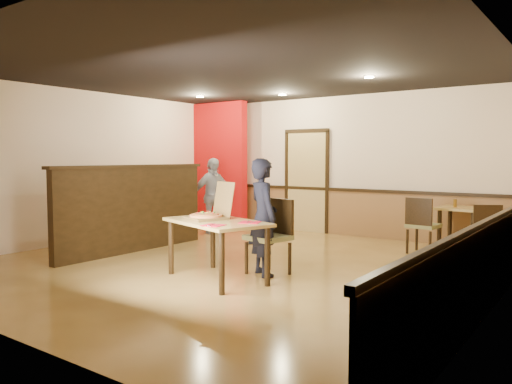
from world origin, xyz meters
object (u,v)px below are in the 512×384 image
(pizza_box, at_px, (209,214))
(condiment, at_px, (455,203))
(side_chair_left, at_px, (422,223))
(side_table, at_px, (461,218))
(diner, at_px, (263,217))
(diner_chair, at_px, (272,233))
(side_chair_right, at_px, (484,230))
(passerby, at_px, (212,196))
(main_table, at_px, (217,229))

(pizza_box, relative_size, condiment, 4.93)
(side_chair_left, height_order, pizza_box, pizza_box)
(side_table, bearing_deg, side_chair_left, -126.40)
(diner, bearing_deg, side_chair_left, -81.29)
(diner_chair, xyz_separation_m, side_table, (1.67, 3.17, 0.01))
(side_table, distance_m, condiment, 0.26)
(side_chair_right, distance_m, passerby, 5.16)
(side_chair_left, bearing_deg, side_table, -121.57)
(diner_chair, distance_m, diner, 0.28)
(side_chair_left, distance_m, passerby, 4.22)
(diner_chair, xyz_separation_m, passerby, (-2.99, 2.25, 0.23))
(side_chair_left, distance_m, diner, 2.99)
(side_table, xyz_separation_m, pizza_box, (-2.21, -3.82, 0.26))
(main_table, relative_size, side_chair_left, 1.75)
(passerby, xyz_separation_m, pizza_box, (2.44, -2.90, 0.05))
(side_chair_right, bearing_deg, main_table, 22.95)
(main_table, distance_m, diner, 0.66)
(diner_chair, xyz_separation_m, pizza_box, (-0.55, -0.65, 0.28))
(main_table, distance_m, side_chair_left, 3.63)
(main_table, distance_m, diner_chair, 0.81)
(main_table, xyz_separation_m, pizza_box, (-0.17, 0.05, 0.17))
(side_chair_left, height_order, side_chair_right, side_chair_left)
(passerby, bearing_deg, diner_chair, -112.15)
(diner_chair, distance_m, condiment, 3.51)
(condiment, bearing_deg, side_chair_left, -122.55)
(passerby, bearing_deg, side_chair_left, -71.06)
(main_table, xyz_separation_m, side_chair_right, (2.53, 3.27, -0.18))
(main_table, height_order, diner, diner)
(diner, bearing_deg, diner_chair, -72.26)
(side_chair_right, height_order, diner, diner)
(passerby, bearing_deg, pizza_box, -125.12)
(pizza_box, height_order, condiment, pizza_box)
(side_chair_right, height_order, pizza_box, pizza_box)
(side_chair_right, bearing_deg, pizza_box, 20.66)
(diner_chair, bearing_deg, pizza_box, -116.56)
(side_table, height_order, diner, diner)
(passerby, distance_m, condiment, 4.65)
(side_chair_left, xyz_separation_m, diner, (-1.25, -2.70, 0.27))
(diner, distance_m, pizza_box, 0.72)
(passerby, relative_size, pizza_box, 2.36)
(side_table, bearing_deg, passerby, -168.76)
(diner, bearing_deg, side_table, -83.65)
(diner_chair, bearing_deg, diner, -92.24)
(side_chair_right, relative_size, passerby, 0.56)
(side_chair_right, distance_m, condiment, 0.87)
(pizza_box, distance_m, condiment, 4.33)
(side_table, bearing_deg, side_chair_right, -51.53)
(side_chair_left, xyz_separation_m, pizza_box, (-1.76, -3.21, 0.32))
(main_table, distance_m, passerby, 3.94)
(side_chair_left, relative_size, condiment, 6.88)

